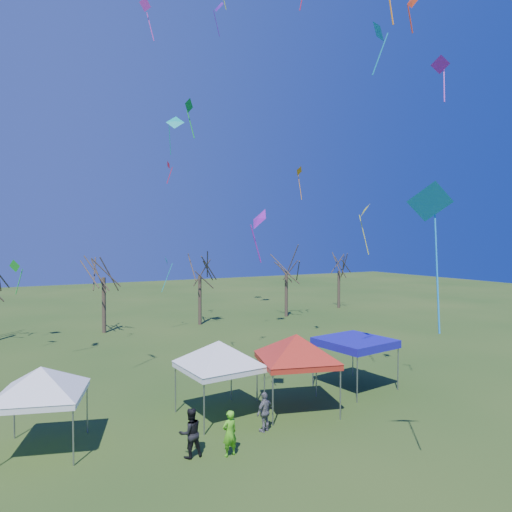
# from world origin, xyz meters

# --- Properties ---
(ground) EXTENTS (140.00, 140.00, 0.00)m
(ground) POSITION_xyz_m (0.00, 0.00, 0.00)
(ground) COLOR #274A17
(ground) RESTS_ON ground
(tree_2) EXTENTS (3.71, 3.71, 8.18)m
(tree_2) POSITION_xyz_m (-2.37, 24.38, 6.29)
(tree_2) COLOR #3D2D21
(tree_2) RESTS_ON ground
(tree_3) EXTENTS (3.59, 3.59, 7.91)m
(tree_3) POSITION_xyz_m (6.03, 24.04, 6.08)
(tree_3) COLOR #3D2D21
(tree_3) RESTS_ON ground
(tree_4) EXTENTS (3.58, 3.58, 7.89)m
(tree_4) POSITION_xyz_m (15.36, 24.00, 6.06)
(tree_4) COLOR #3D2D21
(tree_4) RESTS_ON ground
(tree_5) EXTENTS (3.39, 3.39, 7.46)m
(tree_5) POSITION_xyz_m (23.72, 26.07, 5.73)
(tree_5) COLOR #3D2D21
(tree_5) RESTS_ON ground
(tent_white_west) EXTENTS (3.91, 3.91, 3.62)m
(tent_white_west) POSITION_xyz_m (-8.31, 3.29, 2.92)
(tent_white_west) COLOR gray
(tent_white_west) RESTS_ON ground
(tent_white_mid) EXTENTS (4.35, 4.35, 3.85)m
(tent_white_mid) POSITION_xyz_m (-1.24, 3.29, 3.11)
(tent_white_mid) COLOR gray
(tent_white_mid) RESTS_ON ground
(tent_red) EXTENTS (4.37, 4.37, 4.01)m
(tent_red) POSITION_xyz_m (2.15, 2.26, 3.24)
(tent_red) COLOR gray
(tent_red) RESTS_ON ground
(tent_blue) EXTENTS (3.68, 3.68, 2.59)m
(tent_blue) POSITION_xyz_m (6.53, 3.36, 2.38)
(tent_blue) COLOR gray
(tent_blue) RESTS_ON ground
(person_grey) EXTENTS (1.02, 0.71, 1.60)m
(person_grey) POSITION_xyz_m (-0.27, 0.90, 0.80)
(person_grey) COLOR slate
(person_grey) RESTS_ON ground
(person_dark) EXTENTS (0.85, 0.67, 1.76)m
(person_dark) POSITION_xyz_m (-3.68, 0.27, 0.88)
(person_dark) COLOR black
(person_dark) RESTS_ON ground
(person_green) EXTENTS (0.65, 0.48, 1.64)m
(person_green) POSITION_xyz_m (-2.41, -0.30, 0.82)
(person_green) COLOR #58C71F
(person_green) RESTS_ON ground
(kite_17) EXTENTS (1.19, 1.25, 3.24)m
(kite_17) POSITION_xyz_m (10.23, 6.85, 9.53)
(kite_17) COLOR #D4E017
(kite_17) RESTS_ON ground
(kite_27) EXTENTS (0.87, 0.96, 2.08)m
(kite_27) POSITION_xyz_m (2.77, -2.18, 15.34)
(kite_27) COLOR #0B87AC
(kite_27) RESTS_ON ground
(kite_1) EXTENTS (0.67, 1.07, 2.36)m
(kite_1) POSITION_xyz_m (0.10, 2.10, 8.62)
(kite_1) COLOR purple
(kite_1) RESTS_ON ground
(kite_24) EXTENTS (0.76, 0.67, 2.14)m
(kite_24) POSITION_xyz_m (-0.63, 8.59, 14.92)
(kite_24) COLOR green
(kite_24) RESTS_ON ground
(kite_26) EXTENTS (1.12, 0.91, 3.16)m
(kite_26) POSITION_xyz_m (-0.11, 19.14, 25.06)
(kite_26) COLOR #FD38BB
(kite_26) RESTS_ON ground
(kite_19) EXTENTS (0.50, 0.69, 1.87)m
(kite_19) POSITION_xyz_m (2.19, 20.91, 13.73)
(kite_19) COLOR red
(kite_19) RESTS_ON ground
(kite_6) EXTENTS (1.10, 1.52, 3.15)m
(kite_6) POSITION_xyz_m (8.28, 24.69, 29.46)
(kite_6) COLOR #5718A9
(kite_6) RESTS_ON ground
(kite_12) EXTENTS (1.08, 0.86, 3.08)m
(kite_12) POSITION_xyz_m (13.98, 19.73, 13.95)
(kite_12) COLOR orange
(kite_12) RESTS_ON ground
(kite_13) EXTENTS (0.90, 0.90, 2.36)m
(kite_13) POSITION_xyz_m (-8.90, 19.92, 5.95)
(kite_13) COLOR #179925
(kite_13) RESTS_ON ground
(kite_5) EXTENTS (1.69, 1.50, 4.57)m
(kite_5) POSITION_xyz_m (1.86, -5.35, 8.86)
(kite_5) COLOR #158AE8
(kite_5) RESTS_ON ground
(kite_11) EXTENTS (1.66, 1.45, 3.00)m
(kite_11) POSITION_xyz_m (1.84, 18.27, 16.58)
(kite_11) COLOR #0BAB9E
(kite_11) RESTS_ON ground
(kite_22) EXTENTS (0.93, 1.05, 3.07)m
(kite_22) POSITION_xyz_m (2.53, 22.78, 5.90)
(kite_22) COLOR #0BB0AC
(kite_22) RESTS_ON ground
(kite_25) EXTENTS (0.34, 0.73, 1.63)m
(kite_25) POSITION_xyz_m (5.67, -1.08, 17.67)
(kite_25) COLOR red
(kite_25) RESTS_ON ground
(kite_9) EXTENTS (0.85, 0.84, 1.91)m
(kite_9) POSITION_xyz_m (6.23, -2.04, 14.80)
(kite_9) COLOR purple
(kite_9) RESTS_ON ground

